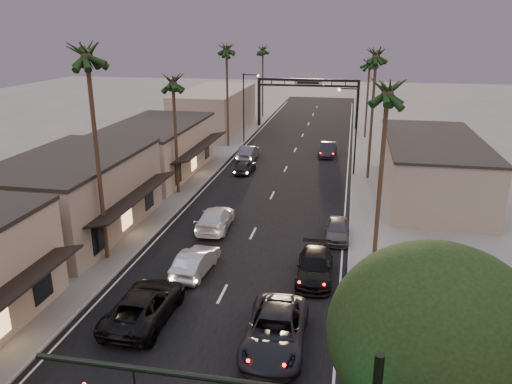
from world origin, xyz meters
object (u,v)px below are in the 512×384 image
at_px(streetlight_right, 354,124).
at_px(palm_ld, 226,46).
at_px(oncoming_pickup, 144,305).
at_px(curbside_near, 275,331).
at_px(palm_rb, 377,51).
at_px(palm_ra, 388,85).
at_px(arch, 308,91).
at_px(streetlight_left, 246,102).
at_px(oncoming_silver, 196,261).
at_px(corner_tree, 437,343).
at_px(palm_lb, 86,48).
at_px(curbside_black, 315,267).
at_px(palm_far, 263,47).
at_px(palm_rc, 370,60).
at_px(palm_lc, 173,77).

bearing_deg(streetlight_right, palm_ld, 147.21).
xyz_separation_m(oncoming_pickup, curbside_near, (7.03, -1.04, 0.00)).
bearing_deg(palm_rb, palm_ra, -90.00).
height_order(arch, streetlight_left, streetlight_left).
height_order(streetlight_right, streetlight_left, same).
relative_size(palm_ra, oncoming_pickup, 2.16).
height_order(streetlight_left, palm_ra, palm_ra).
bearing_deg(palm_rb, palm_ld, 147.40).
bearing_deg(oncoming_silver, curbside_near, 137.11).
bearing_deg(streetlight_right, corner_tree, -86.11).
xyz_separation_m(streetlight_left, palm_lb, (-1.68, -36.00, 8.06)).
relative_size(palm_ra, curbside_black, 2.52).
height_order(streetlight_right, curbside_black, streetlight_right).
height_order(palm_lb, palm_ld, palm_lb).
height_order(arch, palm_ld, palm_ld).
relative_size(palm_ra, curbside_near, 2.15).
distance_m(palm_far, curbside_near, 65.31).
bearing_deg(oncoming_pickup, palm_ld, -81.56).
relative_size(streetlight_left, palm_rc, 0.74).
xyz_separation_m(streetlight_right, palm_ld, (-15.52, 10.00, 7.09)).
bearing_deg(streetlight_right, palm_lb, -124.01).
bearing_deg(palm_lb, arch, 79.84).
bearing_deg(curbside_near, palm_ld, 105.93).
xyz_separation_m(palm_ra, palm_rb, (0.00, 20.00, 0.97)).
distance_m(palm_lb, palm_far, 56.03).
xyz_separation_m(palm_lc, oncoming_silver, (6.33, -14.77, -9.70)).
xyz_separation_m(palm_far, oncoming_pickup, (5.00, -62.27, -10.59)).
height_order(corner_tree, palm_ld, palm_ld).
distance_m(arch, oncoming_silver, 49.06).
relative_size(palm_rc, palm_far, 0.92).
distance_m(palm_lc, curbside_black, 21.86).
distance_m(corner_tree, curbside_black, 16.02).
bearing_deg(streetlight_left, arch, 60.03).
height_order(palm_rc, oncoming_pickup, palm_rc).
xyz_separation_m(oncoming_silver, curbside_near, (6.00, -6.54, 0.08)).
xyz_separation_m(corner_tree, palm_lb, (-18.08, 14.55, 7.41)).
distance_m(palm_ra, curbside_near, 14.92).
relative_size(arch, palm_lb, 1.00).
xyz_separation_m(arch, palm_rc, (8.60, -6.00, 4.94)).
relative_size(oncoming_pickup, curbside_black, 1.17).
bearing_deg(palm_ra, curbside_black, -149.86).
xyz_separation_m(palm_far, oncoming_silver, (6.03, -56.77, -10.67)).
xyz_separation_m(arch, curbside_near, (3.73, -55.31, -4.68)).
distance_m(palm_far, curbside_black, 58.62).
relative_size(streetlight_left, curbside_near, 1.47).
distance_m(streetlight_right, curbside_near, 30.81).
bearing_deg(palm_rb, corner_tree, -88.63).
relative_size(streetlight_right, palm_rb, 0.63).
relative_size(streetlight_left, oncoming_silver, 1.93).
relative_size(oncoming_silver, curbside_black, 0.89).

